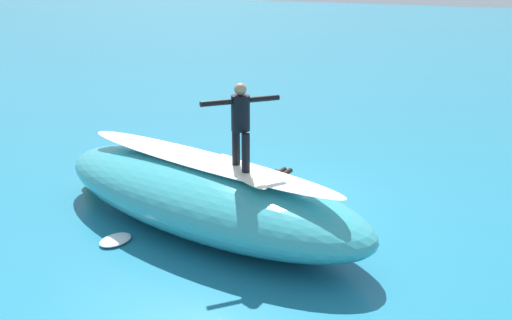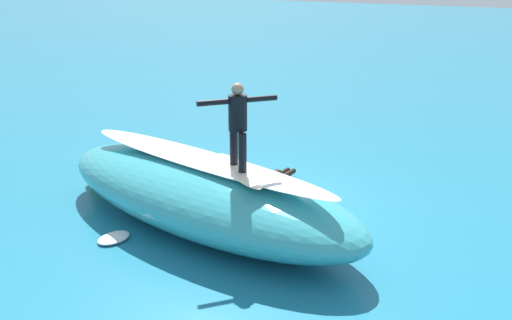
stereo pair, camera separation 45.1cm
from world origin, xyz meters
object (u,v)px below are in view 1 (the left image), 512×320
object	(u,v)px
surfer_riding	(241,119)
buoy_marker	(93,176)
surfboard_riding	(241,170)
surfboard_paddling	(268,187)
surfer_paddling	(270,178)

from	to	relation	value
surfer_riding	buoy_marker	bearing A→B (deg)	26.75
surfboard_riding	buoy_marker	world-z (taller)	surfboard_riding
surfboard_riding	buoy_marker	distance (m)	4.79
surfer_riding	surfboard_paddling	distance (m)	3.72
surfer_riding	surfer_paddling	bearing A→B (deg)	-34.55
surfboard_paddling	surfer_riding	bearing A→B (deg)	17.44
surfboard_riding	surfer_paddling	bearing A→B (deg)	-34.55
surfboard_paddling	buoy_marker	size ratio (longest dim) A/B	2.26
surfboard_paddling	surfboard_riding	bearing A→B (deg)	17.44
surfboard_riding	surfboard_paddling	size ratio (longest dim) A/B	1.13
surfboard_riding	surfer_paddling	world-z (taller)	surfboard_riding
surfer_paddling	surfer_riding	bearing A→B (deg)	16.74
surfer_riding	surfboard_paddling	bearing A→B (deg)	-33.85
surfer_riding	surfboard_riding	bearing A→B (deg)	0.00
surfer_riding	buoy_marker	world-z (taller)	surfer_riding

